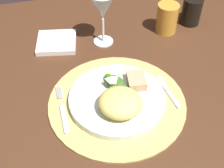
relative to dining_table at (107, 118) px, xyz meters
The scene contains 12 objects.
dining_table is the anchor object (origin of this frame).
placemat 0.12m from the dining_table, 69.57° to the right, with size 0.35×0.35×0.01m, color tan.
dinner_plate 0.13m from the dining_table, 69.57° to the right, with size 0.24×0.24×0.02m, color silver.
pasta_serving 0.18m from the dining_table, 82.14° to the right, with size 0.10×0.10×0.05m, color #E8D06B.
salad_greens 0.14m from the dining_table, 23.88° to the right, with size 0.07×0.09×0.03m.
bread_piece 0.16m from the dining_table, ahead, with size 0.06×0.05×0.02m, color tan.
fork 0.17m from the dining_table, 162.31° to the right, with size 0.01×0.15×0.00m.
spoon 0.19m from the dining_table, ahead, with size 0.03×0.13×0.01m.
napkin 0.28m from the dining_table, 112.73° to the left, with size 0.12×0.11×0.02m, color white.
wine_glass 0.32m from the dining_table, 78.91° to the left, with size 0.08×0.08×0.16m.
amber_tumbler 0.37m from the dining_table, 41.35° to the left, with size 0.07×0.07×0.09m, color gold.
dark_tumbler 0.45m from the dining_table, 35.08° to the left, with size 0.06×0.06×0.09m, color black.
Camera 1 is at (-0.12, -0.52, 1.27)m, focal length 47.69 mm.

